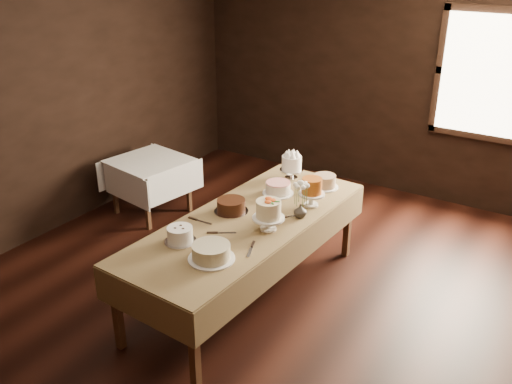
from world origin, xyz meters
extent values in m
cube|color=black|center=(0.00, 0.00, 0.00)|extent=(5.00, 6.00, 0.01)
cube|color=black|center=(0.00, 3.00, 1.40)|extent=(5.00, 0.02, 2.80)
cube|color=black|center=(-2.50, 0.00, 1.40)|extent=(0.02, 6.00, 2.80)
cube|color=#FFEABF|center=(1.30, 2.94, 1.60)|extent=(1.10, 0.05, 1.30)
cube|color=#402717|center=(-0.42, -1.12, 0.35)|extent=(0.06, 0.06, 0.70)
cube|color=#402717|center=(-0.30, 1.18, 0.35)|extent=(0.06, 0.06, 0.70)
cube|color=#402717|center=(0.37, -1.16, 0.35)|extent=(0.06, 0.06, 0.70)
cube|color=#402717|center=(0.49, 1.14, 0.35)|extent=(0.06, 0.06, 0.70)
cube|color=#402717|center=(0.03, 0.01, 0.74)|extent=(1.03, 2.47, 0.04)
cube|color=olive|center=(0.03, 0.01, 0.77)|extent=(1.10, 2.54, 0.01)
cube|color=#402717|center=(-2.20, 0.57, 0.30)|extent=(0.05, 0.05, 0.61)
cube|color=#402717|center=(-2.10, 1.17, 0.30)|extent=(0.05, 0.05, 0.61)
cube|color=#402717|center=(-1.60, 0.47, 0.30)|extent=(0.05, 0.05, 0.61)
cube|color=#402717|center=(-1.50, 1.08, 0.30)|extent=(0.05, 0.05, 0.61)
cube|color=#402717|center=(-1.85, 0.82, 0.63)|extent=(0.81, 0.81, 0.04)
cube|color=white|center=(-1.85, 0.82, 0.65)|extent=(0.90, 0.90, 0.01)
cylinder|color=silver|center=(-0.09, 0.99, 0.83)|extent=(0.24, 0.24, 0.11)
cylinder|color=white|center=(-0.09, 0.99, 0.95)|extent=(0.27, 0.27, 0.14)
cylinder|color=white|center=(0.28, 0.98, 0.78)|extent=(0.27, 0.27, 0.01)
cylinder|color=tan|center=(0.28, 0.98, 0.84)|extent=(0.28, 0.28, 0.11)
cylinder|color=white|center=(-0.02, 0.61, 0.78)|extent=(0.29, 0.29, 0.01)
cylinder|color=white|center=(-0.02, 0.61, 0.83)|extent=(0.28, 0.28, 0.10)
cylinder|color=white|center=(0.36, 0.55, 0.84)|extent=(0.24, 0.24, 0.14)
cylinder|color=#BF5D1B|center=(0.36, 0.55, 0.98)|extent=(0.20, 0.20, 0.14)
cylinder|color=silver|center=(-0.17, 0.06, 0.78)|extent=(0.30, 0.30, 0.01)
cylinder|color=#34170A|center=(-0.17, 0.06, 0.84)|extent=(0.34, 0.34, 0.11)
cylinder|color=white|center=(0.28, -0.04, 0.83)|extent=(0.27, 0.27, 0.13)
cylinder|color=beige|center=(0.28, -0.04, 0.97)|extent=(0.23, 0.23, 0.14)
cylinder|color=silver|center=(-0.20, -0.60, 0.78)|extent=(0.26, 0.26, 0.01)
cylinder|color=white|center=(-0.20, -0.60, 0.84)|extent=(0.28, 0.28, 0.12)
cylinder|color=white|center=(0.16, -0.67, 0.78)|extent=(0.35, 0.35, 0.01)
cylinder|color=beige|center=(0.16, -0.67, 0.84)|extent=(0.40, 0.40, 0.11)
cube|color=silver|center=(0.03, -0.28, 0.77)|extent=(0.22, 0.15, 0.01)
cube|color=silver|center=(0.35, -0.43, 0.77)|extent=(0.11, 0.23, 0.01)
cube|color=silver|center=(0.04, 0.27, 0.77)|extent=(0.06, 0.24, 0.01)
cube|color=silver|center=(0.34, 0.29, 0.77)|extent=(0.17, 0.21, 0.01)
cube|color=silver|center=(-0.24, -0.23, 0.77)|extent=(0.24, 0.03, 0.01)
imported|color=#2D2823|center=(0.39, 0.30, 0.83)|extent=(0.16, 0.16, 0.12)
camera|label=1|loc=(2.37, -3.49, 2.94)|focal=38.93mm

